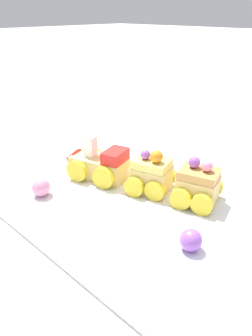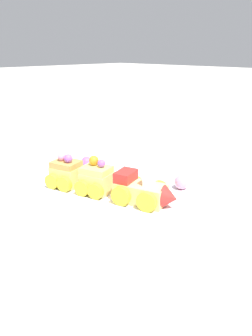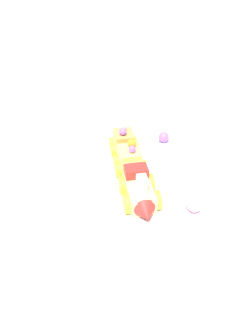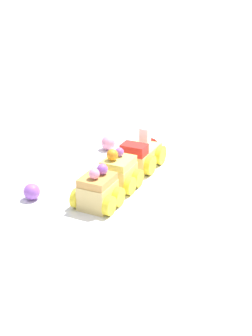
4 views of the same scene
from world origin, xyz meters
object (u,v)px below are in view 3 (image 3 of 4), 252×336
(cake_car_lemon, at_px, (130,160))
(cake_car_caramel, at_px, (124,143))
(cake_train_locomotive, at_px, (140,193))
(gumball_purple, at_px, (164,137))
(gumball_pink, at_px, (194,205))

(cake_car_lemon, distance_m, cake_car_caramel, 0.08)
(cake_train_locomotive, height_order, cake_car_caramel, cake_train_locomotive)
(cake_car_caramel, xyz_separation_m, gumball_purple, (-0.06, 0.10, -0.01))
(cake_car_caramel, xyz_separation_m, gumball_pink, (0.19, 0.15, -0.01))
(cake_car_caramel, bearing_deg, cake_car_lemon, 0.34)
(cake_car_lemon, distance_m, gumball_purple, 0.15)
(cake_car_caramel, bearing_deg, gumball_purple, 103.23)
(cake_car_lemon, distance_m, gumball_pink, 0.18)
(cake_car_lemon, relative_size, gumball_purple, 2.98)
(gumball_pink, bearing_deg, cake_train_locomotive, -96.78)
(gumball_pink, bearing_deg, cake_car_lemon, -130.63)
(cake_car_lemon, height_order, gumball_pink, cake_car_lemon)
(cake_train_locomotive, bearing_deg, gumball_purple, 151.83)
(gumball_purple, bearing_deg, cake_car_caramel, -60.77)
(cake_car_caramel, relative_size, gumball_pink, 2.79)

